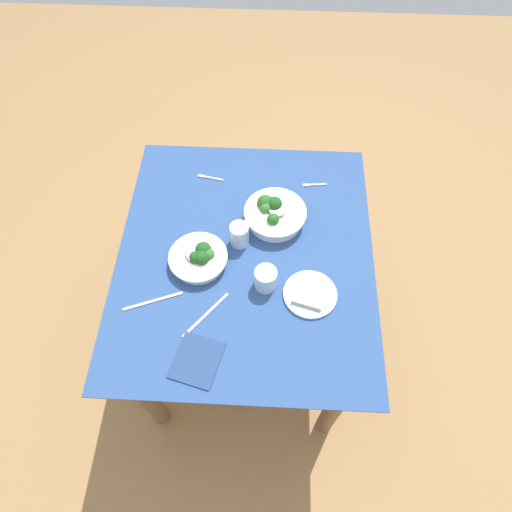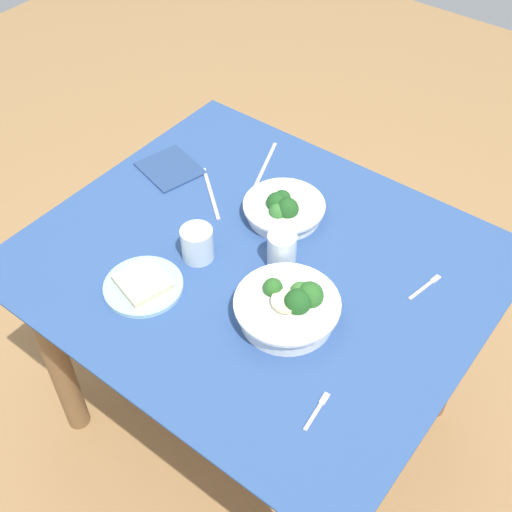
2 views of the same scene
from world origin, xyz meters
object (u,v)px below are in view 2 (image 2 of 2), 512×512
(broccoli_bowl_near, at_px, (283,209))
(napkin_folded_upper, at_px, (170,168))
(broccoli_bowl_far, at_px, (289,307))
(fork_by_near_bowl, at_px, (426,286))
(table_knife_left, at_px, (211,193))
(fork_by_far_bowl, at_px, (318,410))
(table_knife_right, at_px, (265,165))
(water_glass_side, at_px, (197,244))
(bread_side_plate, at_px, (143,285))
(water_glass_center, at_px, (282,250))

(broccoli_bowl_near, xyz_separation_m, napkin_folded_upper, (0.37, 0.03, -0.03))
(broccoli_bowl_far, relative_size, broccoli_bowl_near, 1.12)
(fork_by_near_bowl, height_order, table_knife_left, same)
(broccoli_bowl_near, height_order, fork_by_far_bowl, broccoli_bowl_near)
(table_knife_left, relative_size, table_knife_right, 1.03)
(fork_by_far_bowl, xyz_separation_m, fork_by_near_bowl, (-0.02, -0.43, 0.00))
(water_glass_side, relative_size, fork_by_far_bowl, 0.88)
(fork_by_near_bowl, xyz_separation_m, napkin_folded_upper, (0.79, 0.04, 0.00))
(broccoli_bowl_far, bearing_deg, napkin_folded_upper, -21.74)
(table_knife_left, bearing_deg, broccoli_bowl_far, 11.30)
(bread_side_plate, bearing_deg, table_knife_left, -75.11)
(table_knife_left, bearing_deg, water_glass_center, 21.75)
(table_knife_left, bearing_deg, broccoli_bowl_near, 50.77)
(broccoli_bowl_far, height_order, bread_side_plate, broccoli_bowl_far)
(water_glass_center, bearing_deg, bread_side_plate, 50.89)
(broccoli_bowl_near, xyz_separation_m, fork_by_near_bowl, (-0.41, -0.01, -0.03))
(water_glass_side, xyz_separation_m, table_knife_right, (0.09, -0.39, -0.04))
(water_glass_center, height_order, napkin_folded_upper, water_glass_center)
(water_glass_center, height_order, fork_by_near_bowl, water_glass_center)
(bread_side_plate, relative_size, fork_by_near_bowl, 1.70)
(table_knife_right, bearing_deg, broccoli_bowl_near, 28.19)
(water_glass_center, relative_size, napkin_folded_upper, 0.59)
(water_glass_center, bearing_deg, napkin_folded_upper, -12.81)
(water_glass_side, height_order, table_knife_left, water_glass_side)
(bread_side_plate, distance_m, table_knife_right, 0.55)
(water_glass_side, bearing_deg, napkin_folded_upper, -35.98)
(water_glass_side, relative_size, fork_by_near_bowl, 0.79)
(water_glass_center, bearing_deg, broccoli_bowl_far, 131.85)
(broccoli_bowl_near, xyz_separation_m, water_glass_center, (-0.10, 0.14, 0.02))
(fork_by_far_bowl, relative_size, table_knife_left, 0.46)
(broccoli_bowl_far, bearing_deg, table_knife_left, -27.75)
(water_glass_side, height_order, table_knife_right, water_glass_side)
(napkin_folded_upper, bearing_deg, broccoli_bowl_far, 158.26)
(broccoli_bowl_far, xyz_separation_m, napkin_folded_upper, (0.58, -0.23, -0.03))
(water_glass_center, bearing_deg, broccoli_bowl_near, -55.54)
(water_glass_side, relative_size, table_knife_left, 0.40)
(table_knife_left, bearing_deg, fork_by_near_bowl, 43.92)
(bread_side_plate, distance_m, fork_by_near_bowl, 0.67)
(fork_by_near_bowl, height_order, napkin_folded_upper, napkin_folded_upper)
(broccoli_bowl_far, distance_m, broccoli_bowl_near, 0.34)
(napkin_folded_upper, bearing_deg, bread_side_plate, 124.78)
(bread_side_plate, height_order, fork_by_near_bowl, bread_side_plate)
(bread_side_plate, height_order, water_glass_side, water_glass_side)
(broccoli_bowl_near, xyz_separation_m, bread_side_plate, (0.12, 0.40, -0.02))
(bread_side_plate, bearing_deg, napkin_folded_upper, -55.22)
(table_knife_left, xyz_separation_m, napkin_folded_upper, (0.16, -0.01, 0.00))
(table_knife_right, bearing_deg, water_glass_side, -8.55)
(broccoli_bowl_near, relative_size, table_knife_left, 0.99)
(water_glass_center, xyz_separation_m, napkin_folded_upper, (0.47, -0.11, -0.05))
(water_glass_center, xyz_separation_m, water_glass_side, (0.18, 0.10, -0.00))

